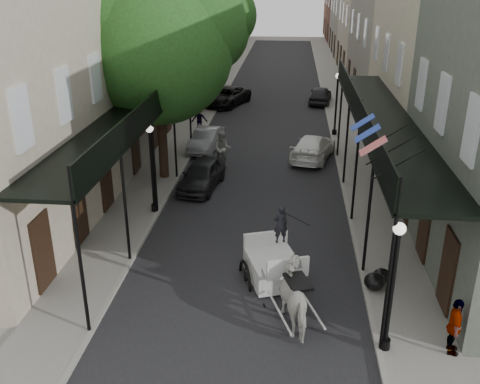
% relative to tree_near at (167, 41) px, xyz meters
% --- Properties ---
extents(ground, '(140.00, 140.00, 0.00)m').
position_rel_tree_near_xyz_m(ground, '(4.20, -10.18, -6.49)').
color(ground, gray).
rests_on(ground, ground).
extents(road, '(8.00, 90.00, 0.01)m').
position_rel_tree_near_xyz_m(road, '(4.20, 9.82, -6.48)').
color(road, black).
rests_on(road, ground).
extents(sidewalk_left, '(2.20, 90.00, 0.12)m').
position_rel_tree_near_xyz_m(sidewalk_left, '(-0.80, 9.82, -6.43)').
color(sidewalk_left, gray).
rests_on(sidewalk_left, ground).
extents(sidewalk_right, '(2.20, 90.00, 0.12)m').
position_rel_tree_near_xyz_m(sidewalk_right, '(9.20, 9.82, -6.43)').
color(sidewalk_right, gray).
rests_on(sidewalk_right, ground).
extents(building_row_left, '(5.00, 80.00, 10.50)m').
position_rel_tree_near_xyz_m(building_row_left, '(-4.40, 19.82, -1.24)').
color(building_row_left, '#BAAE95').
rests_on(building_row_left, ground).
extents(building_row_right, '(5.00, 80.00, 10.50)m').
position_rel_tree_near_xyz_m(building_row_right, '(12.80, 19.82, -1.24)').
color(building_row_right, gray).
rests_on(building_row_right, ground).
extents(gallery_left, '(2.20, 18.05, 4.88)m').
position_rel_tree_near_xyz_m(gallery_left, '(-0.59, -3.20, -2.44)').
color(gallery_left, black).
rests_on(gallery_left, sidewalk_left).
extents(gallery_right, '(2.20, 18.05, 4.88)m').
position_rel_tree_near_xyz_m(gallery_right, '(8.99, -3.20, -2.44)').
color(gallery_right, black).
rests_on(gallery_right, sidewalk_right).
extents(tree_near, '(7.31, 6.80, 9.63)m').
position_rel_tree_near_xyz_m(tree_near, '(0.00, 0.00, 0.00)').
color(tree_near, '#382619').
rests_on(tree_near, sidewalk_left).
extents(tree_far, '(6.45, 6.00, 8.61)m').
position_rel_tree_near_xyz_m(tree_far, '(-0.05, 14.00, -0.65)').
color(tree_far, '#382619').
rests_on(tree_far, sidewalk_left).
extents(lamppost_right_near, '(0.32, 0.32, 3.71)m').
position_rel_tree_near_xyz_m(lamppost_right_near, '(8.30, -12.18, -4.44)').
color(lamppost_right_near, black).
rests_on(lamppost_right_near, sidewalk_right).
extents(lamppost_left, '(0.32, 0.32, 3.71)m').
position_rel_tree_near_xyz_m(lamppost_left, '(0.10, -4.18, -4.44)').
color(lamppost_left, black).
rests_on(lamppost_left, sidewalk_left).
extents(lamppost_right_far, '(0.32, 0.32, 3.71)m').
position_rel_tree_near_xyz_m(lamppost_right_far, '(8.30, 7.82, -4.44)').
color(lamppost_right_far, black).
rests_on(lamppost_right_far, sidewalk_right).
extents(horse, '(1.61, 2.31, 1.78)m').
position_rel_tree_near_xyz_m(horse, '(6.00, -11.18, -5.60)').
color(horse, beige).
rests_on(horse, ground).
extents(carriage, '(2.40, 2.97, 2.98)m').
position_rel_tree_near_xyz_m(carriage, '(5.08, -8.56, -5.33)').
color(carriage, black).
rests_on(carriage, ground).
extents(pedestrian_walking, '(0.99, 0.81, 1.88)m').
position_rel_tree_near_xyz_m(pedestrian_walking, '(2.20, 1.82, -5.55)').
color(pedestrian_walking, '#9F9D96').
rests_on(pedestrian_walking, ground).
extents(pedestrian_sidewalk_left, '(1.09, 0.73, 1.57)m').
position_rel_tree_near_xyz_m(pedestrian_sidewalk_left, '(-0.00, 7.80, -5.58)').
color(pedestrian_sidewalk_left, gray).
rests_on(pedestrian_sidewalk_left, sidewalk_left).
extents(pedestrian_sidewalk_right, '(0.56, 1.01, 1.62)m').
position_rel_tree_near_xyz_m(pedestrian_sidewalk_right, '(10.00, -12.18, -5.56)').
color(pedestrian_sidewalk_right, gray).
rests_on(pedestrian_sidewalk_right, sidewalk_right).
extents(car_left_near, '(2.06, 4.01, 1.31)m').
position_rel_tree_near_xyz_m(car_left_near, '(1.60, -1.18, -5.84)').
color(car_left_near, black).
rests_on(car_left_near, ground).
extents(car_left_mid, '(1.67, 3.77, 1.20)m').
position_rel_tree_near_xyz_m(car_left_mid, '(0.92, 4.46, -5.89)').
color(car_left_mid, '#9E9FA4').
rests_on(car_left_mid, ground).
extents(car_left_far, '(3.69, 5.26, 1.33)m').
position_rel_tree_near_xyz_m(car_left_far, '(0.81, 15.15, -5.82)').
color(car_left_far, black).
rests_on(car_left_far, ground).
extents(car_right_near, '(2.84, 4.71, 1.28)m').
position_rel_tree_near_xyz_m(car_right_near, '(6.87, 3.51, -5.85)').
color(car_right_near, white).
rests_on(car_right_near, ground).
extents(car_right_far, '(2.01, 3.98, 1.30)m').
position_rel_tree_near_xyz_m(car_right_far, '(7.80, 16.45, -5.84)').
color(car_right_far, black).
rests_on(car_right_far, ground).
extents(trash_bags, '(0.90, 1.05, 0.55)m').
position_rel_tree_near_xyz_m(trash_bags, '(8.51, -9.13, -6.11)').
color(trash_bags, black).
rests_on(trash_bags, sidewalk_right).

